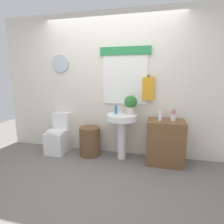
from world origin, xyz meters
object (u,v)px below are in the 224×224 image
object	(u,v)px
potted_plant	(131,104)
laundry_hamper	(90,141)
toilet	(59,137)
soap_bottle	(116,109)
toothbrush_cup	(173,118)
pedestal_sink	(122,125)
lotion_bottle	(160,116)
wooden_cabinet	(165,142)

from	to	relation	value
potted_plant	laundry_hamper	bearing A→B (deg)	-175.40
toilet	soap_bottle	distance (m)	1.28
soap_bottle	potted_plant	size ratio (longest dim) A/B	0.45
toilet	soap_bottle	size ratio (longest dim) A/B	5.18
laundry_hamper	potted_plant	size ratio (longest dim) A/B	1.65
toilet	toothbrush_cup	size ratio (longest dim) A/B	4.15
pedestal_sink	lotion_bottle	xyz separation A→B (m)	(0.64, -0.04, 0.21)
laundry_hamper	toothbrush_cup	bearing A→B (deg)	0.78
pedestal_sink	soap_bottle	xyz separation A→B (m)	(-0.12, 0.05, 0.27)
wooden_cabinet	toothbrush_cup	bearing A→B (deg)	10.65
toothbrush_cup	lotion_bottle	bearing A→B (deg)	-164.22
wooden_cabinet	potted_plant	world-z (taller)	potted_plant
toothbrush_cup	wooden_cabinet	bearing A→B (deg)	-169.35
wooden_cabinet	toothbrush_cup	xyz separation A→B (m)	(0.11, 0.02, 0.43)
laundry_hamper	lotion_bottle	bearing A→B (deg)	-1.84
laundry_hamper	toothbrush_cup	world-z (taller)	toothbrush_cup
wooden_cabinet	soap_bottle	world-z (taller)	soap_bottle
laundry_hamper	potted_plant	xyz separation A→B (m)	(0.75, 0.06, 0.73)
laundry_hamper	soap_bottle	bearing A→B (deg)	5.88
laundry_hamper	pedestal_sink	world-z (taller)	pedestal_sink
toilet	soap_bottle	xyz separation A→B (m)	(1.14, 0.02, 0.59)
laundry_hamper	lotion_bottle	xyz separation A→B (m)	(1.25, -0.04, 0.56)
toilet	potted_plant	bearing A→B (deg)	1.15
wooden_cabinet	toothbrush_cup	size ratio (longest dim) A/B	4.01
pedestal_sink	toilet	bearing A→B (deg)	178.54
laundry_hamper	pedestal_sink	xyz separation A→B (m)	(0.61, 0.00, 0.35)
soap_bottle	potted_plant	distance (m)	0.28
laundry_hamper	wooden_cabinet	size ratio (longest dim) A/B	0.72
potted_plant	toothbrush_cup	size ratio (longest dim) A/B	1.76
toilet	potted_plant	xyz separation A→B (m)	(1.40, 0.03, 0.70)
laundry_hamper	soap_bottle	size ratio (longest dim) A/B	3.63
soap_bottle	toothbrush_cup	bearing A→B (deg)	-1.77
laundry_hamper	toothbrush_cup	size ratio (longest dim) A/B	2.90
laundry_hamper	wooden_cabinet	world-z (taller)	wooden_cabinet
toilet	pedestal_sink	distance (m)	1.30
soap_bottle	potted_plant	xyz separation A→B (m)	(0.26, 0.01, 0.11)
pedestal_sink	soap_bottle	size ratio (longest dim) A/B	5.47
laundry_hamper	pedestal_sink	bearing A→B (deg)	0.00
laundry_hamper	wooden_cabinet	distance (m)	1.36
potted_plant	lotion_bottle	xyz separation A→B (m)	(0.50, -0.10, -0.17)
potted_plant	toilet	bearing A→B (deg)	-178.85
toilet	lotion_bottle	size ratio (longest dim) A/B	4.48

